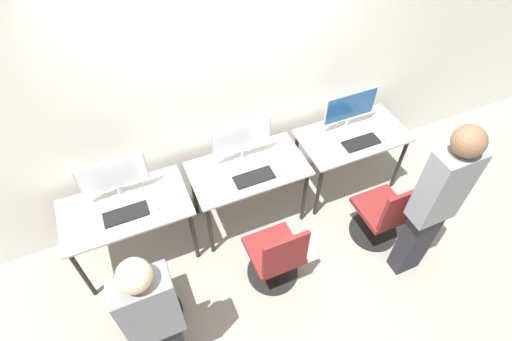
% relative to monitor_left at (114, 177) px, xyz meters
% --- Properties ---
extents(ground_plane, '(20.00, 20.00, 0.00)m').
position_rel_monitor_left_xyz_m(ground_plane, '(1.14, -0.45, -0.98)').
color(ground_plane, gray).
extents(wall_back, '(12.00, 0.05, 2.80)m').
position_rel_monitor_left_xyz_m(wall_back, '(1.14, 0.28, 0.42)').
color(wall_back, silver).
rests_on(wall_back, ground_plane).
extents(desk_left, '(1.08, 0.61, 0.74)m').
position_rel_monitor_left_xyz_m(desk_left, '(0.00, -0.15, -0.33)').
color(desk_left, '#BCB7AD').
rests_on(desk_left, ground_plane).
extents(monitor_left, '(0.56, 0.18, 0.42)m').
position_rel_monitor_left_xyz_m(monitor_left, '(0.00, 0.00, 0.00)').
color(monitor_left, '#B2B2B7').
rests_on(monitor_left, desk_left).
extents(keyboard_left, '(0.37, 0.16, 0.02)m').
position_rel_monitor_left_xyz_m(keyboard_left, '(0.00, -0.23, -0.22)').
color(keyboard_left, black).
rests_on(keyboard_left, desk_left).
extents(mouse_left, '(0.06, 0.09, 0.03)m').
position_rel_monitor_left_xyz_m(mouse_left, '(0.25, -0.25, -0.22)').
color(mouse_left, silver).
rests_on(mouse_left, desk_left).
extents(office_chair_left, '(0.48, 0.48, 0.87)m').
position_rel_monitor_left_xyz_m(office_chair_left, '(-0.03, -0.88, -0.63)').
color(office_chair_left, black).
rests_on(office_chair_left, ground_plane).
extents(person_left, '(0.36, 0.20, 1.55)m').
position_rel_monitor_left_xyz_m(person_left, '(0.02, -1.24, -0.14)').
color(person_left, '#232328').
rests_on(person_left, ground_plane).
extents(desk_center, '(1.08, 0.61, 0.74)m').
position_rel_monitor_left_xyz_m(desk_center, '(1.14, -0.15, -0.33)').
color(desk_center, '#BCB7AD').
rests_on(desk_center, ground_plane).
extents(monitor_center, '(0.56, 0.18, 0.42)m').
position_rel_monitor_left_xyz_m(monitor_center, '(1.14, -0.01, 0.00)').
color(monitor_center, '#B2B2B7').
rests_on(monitor_center, desk_center).
extents(keyboard_center, '(0.37, 0.16, 0.02)m').
position_rel_monitor_left_xyz_m(keyboard_center, '(1.14, -0.28, -0.22)').
color(keyboard_center, black).
rests_on(keyboard_center, desk_center).
extents(mouse_center, '(0.06, 0.09, 0.03)m').
position_rel_monitor_left_xyz_m(mouse_center, '(1.40, -0.26, -0.22)').
color(mouse_center, silver).
rests_on(mouse_center, desk_center).
extents(office_chair_center, '(0.48, 0.48, 0.87)m').
position_rel_monitor_left_xyz_m(office_chair_center, '(1.09, -0.90, -0.63)').
color(office_chair_center, black).
rests_on(office_chair_center, ground_plane).
extents(desk_right, '(1.08, 0.61, 0.74)m').
position_rel_monitor_left_xyz_m(desk_right, '(2.28, -0.15, -0.33)').
color(desk_right, '#BCB7AD').
rests_on(desk_right, ground_plane).
extents(monitor_right, '(0.56, 0.18, 0.42)m').
position_rel_monitor_left_xyz_m(monitor_right, '(2.28, -0.01, 0.00)').
color(monitor_right, '#B2B2B7').
rests_on(monitor_right, desk_right).
extents(keyboard_right, '(0.37, 0.16, 0.02)m').
position_rel_monitor_left_xyz_m(keyboard_right, '(2.28, -0.28, -0.22)').
color(keyboard_right, black).
rests_on(keyboard_right, desk_right).
extents(mouse_right, '(0.06, 0.09, 0.03)m').
position_rel_monitor_left_xyz_m(mouse_right, '(2.54, -0.29, -0.22)').
color(mouse_right, silver).
rests_on(mouse_right, desk_right).
extents(office_chair_right, '(0.48, 0.48, 0.87)m').
position_rel_monitor_left_xyz_m(office_chair_right, '(2.23, -0.90, -0.63)').
color(office_chair_right, black).
rests_on(office_chair_right, ground_plane).
extents(person_right, '(0.36, 0.23, 1.75)m').
position_rel_monitor_left_xyz_m(person_right, '(2.28, -1.26, -0.01)').
color(person_right, '#232328').
rests_on(person_right, ground_plane).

